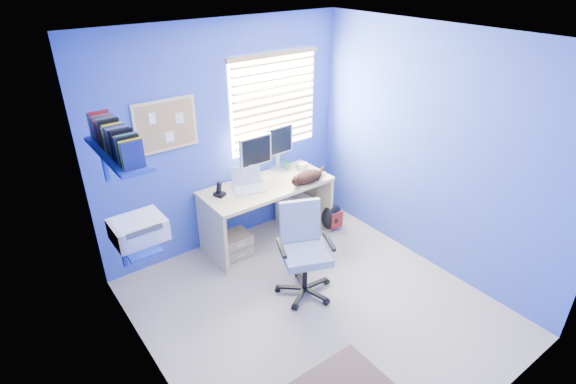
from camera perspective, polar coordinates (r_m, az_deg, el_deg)
floor at (r=4.50m, az=3.54°, el=-14.48°), size 3.00×3.20×0.00m
ceiling at (r=3.37m, az=4.84°, el=18.75°), size 3.00×3.20×0.00m
wall_back at (r=4.98m, az=-8.01°, el=6.68°), size 3.00×0.01×2.50m
wall_front at (r=2.97m, az=24.99°, el=-12.08°), size 3.00×0.01×2.50m
wall_left at (r=3.15m, az=-17.42°, el=-8.07°), size 0.01×3.20×2.50m
wall_right at (r=4.81m, az=17.88°, el=4.77°), size 0.01×3.20×2.50m
desk at (r=5.24m, az=-2.63°, el=-2.66°), size 1.49×0.65×0.74m
laptop at (r=4.91m, az=-5.00°, el=1.43°), size 0.39×0.35×0.22m
monitor_left at (r=5.05m, az=-4.19°, el=4.25°), size 0.40×0.12×0.54m
monitor_right at (r=5.32m, az=-1.32°, el=5.59°), size 0.41×0.14×0.54m
phone at (r=4.83m, az=-8.74°, el=0.40°), size 0.13×0.14×0.17m
mug at (r=5.41m, az=-0.28°, el=3.44°), size 0.10×0.09×0.10m
cd_spindle at (r=5.44m, az=1.80°, el=3.38°), size 0.13×0.13×0.07m
cat at (r=5.09m, az=2.60°, el=1.97°), size 0.40×0.25×0.13m
tower_pc at (r=5.59m, az=0.69°, el=-2.23°), size 0.27×0.47×0.45m
drawer_boxes at (r=5.14m, az=-6.82°, el=-6.62°), size 0.35×0.28×0.27m
yellow_book at (r=5.43m, az=0.79°, el=-4.48°), size 0.03×0.17×0.24m
backpack at (r=5.56m, az=5.58°, el=-3.17°), size 0.31×0.25×0.34m
office_chair at (r=4.49m, az=2.02°, el=-8.80°), size 0.71×0.71×0.94m
window_blinds at (r=5.18m, az=-1.68°, el=11.30°), size 1.15×0.05×1.10m
corkboard at (r=4.61m, az=-15.23°, el=8.17°), size 0.64×0.02×0.52m
wall_shelves at (r=3.72m, az=-19.89°, el=0.67°), size 0.42×0.90×1.05m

